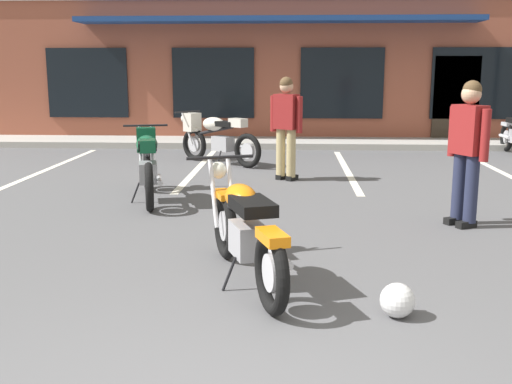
% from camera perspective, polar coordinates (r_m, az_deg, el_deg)
% --- Properties ---
extents(ground_plane, '(80.00, 80.00, 0.00)m').
position_cam_1_polar(ground_plane, '(6.69, 0.24, -4.26)').
color(ground_plane, '#515154').
extents(sidewalk_kerb, '(22.00, 1.80, 0.14)m').
position_cam_1_polar(sidewalk_kerb, '(14.80, 1.90, 4.65)').
color(sidewalk_kerb, '#A8A59E').
rests_on(sidewalk_kerb, ground_plane).
extents(brick_storefront_building, '(15.73, 7.09, 3.73)m').
position_cam_1_polar(brick_storefront_building, '(18.37, 2.21, 11.57)').
color(brick_storefront_building, brown).
rests_on(brick_storefront_building, ground_plane).
extents(painted_stall_lines, '(13.70, 4.80, 0.01)m').
position_cam_1_polar(painted_stall_lines, '(11.24, 1.47, 2.17)').
color(painted_stall_lines, silver).
rests_on(painted_stall_lines, ground_plane).
extents(motorcycle_foreground_classic, '(1.03, 2.03, 0.98)m').
position_cam_1_polar(motorcycle_foreground_classic, '(5.23, -1.05, -3.48)').
color(motorcycle_foreground_classic, black).
rests_on(motorcycle_foreground_classic, ground_plane).
extents(motorcycle_red_sportbike, '(1.77, 1.52, 0.98)m').
position_cam_1_polar(motorcycle_red_sportbike, '(11.87, -3.76, 5.19)').
color(motorcycle_red_sportbike, black).
rests_on(motorcycle_red_sportbike, ground_plane).
extents(motorcycle_black_cruiser, '(0.89, 2.07, 0.98)m').
position_cam_1_polar(motorcycle_black_cruiser, '(8.74, -10.02, 2.82)').
color(motorcycle_black_cruiser, black).
rests_on(motorcycle_black_cruiser, ground_plane).
extents(person_in_black_shirt, '(0.56, 0.42, 1.68)m').
position_cam_1_polar(person_in_black_shirt, '(10.02, 2.82, 6.49)').
color(person_in_black_shirt, black).
rests_on(person_in_black_shirt, ground_plane).
extents(person_in_shorts_foreground, '(0.40, 0.57, 1.68)m').
position_cam_1_polar(person_in_shorts_foreground, '(7.43, 19.05, 4.17)').
color(person_in_shorts_foreground, black).
rests_on(person_in_shorts_foreground, ground_plane).
extents(helmet_on_pavement, '(0.26, 0.26, 0.26)m').
position_cam_1_polar(helmet_on_pavement, '(4.71, 12.97, -9.75)').
color(helmet_on_pavement, silver).
rests_on(helmet_on_pavement, ground_plane).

